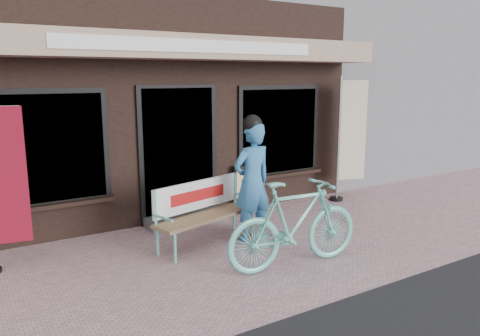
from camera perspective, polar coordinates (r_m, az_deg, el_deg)
ground at (r=6.19m, az=0.51°, el=-11.03°), size 70.00×70.00×0.00m
storefront at (r=10.29m, az=-14.85°, el=14.47°), size 7.00×6.77×6.00m
neighbor_right_near at (r=15.51m, az=16.87°, el=12.44°), size 10.00×7.00×5.60m
bench at (r=6.61m, az=-4.54°, el=-4.82°), size 1.69×0.82×0.89m
person at (r=6.65m, az=1.50°, el=-1.41°), size 0.66×0.46×1.81m
bicycle at (r=5.82m, az=6.70°, el=-6.77°), size 1.88×0.68×1.11m
nobori_red at (r=6.20m, az=-26.98°, el=-1.90°), size 0.61×0.26×2.07m
nobori_cream at (r=9.02m, az=13.28°, el=3.69°), size 0.69×0.33×2.34m
menu_stand at (r=8.17m, az=0.58°, el=-2.41°), size 0.41×0.15×0.81m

